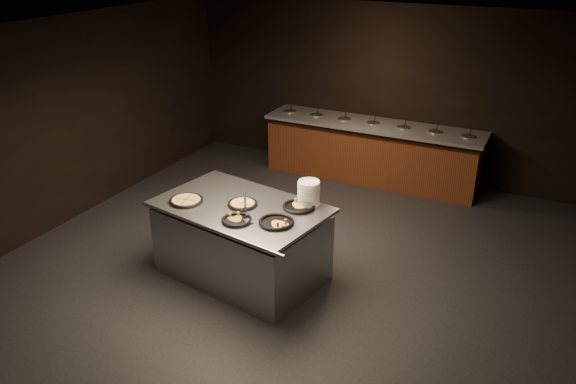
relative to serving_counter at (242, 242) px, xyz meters
name	(u,v)px	position (x,y,z in m)	size (l,w,h in m)	color
room	(274,172)	(0.43, 0.04, 0.99)	(7.02, 8.02, 2.92)	black
salad_bar	(371,155)	(0.43, 3.60, -0.02)	(3.70, 0.83, 1.18)	#592C15
serving_counter	(242,242)	(0.00, 0.00, 0.00)	(2.18, 1.61, 0.96)	#B5B7BC
plate_stack	(309,193)	(0.72, 0.38, 0.65)	(0.26, 0.26, 0.29)	white
pan_veggie_whole	(186,200)	(-0.63, -0.20, 0.52)	(0.41, 0.41, 0.04)	black
pan_cheese_whole	(243,204)	(0.02, 0.02, 0.52)	(0.36, 0.36, 0.04)	black
pan_cheese_slices_a	(299,206)	(0.65, 0.25, 0.52)	(0.38, 0.38, 0.04)	black
pan_cheese_slices_b	(237,220)	(0.18, -0.37, 0.52)	(0.35, 0.35, 0.04)	black
pan_veggie_slices	(276,222)	(0.59, -0.22, 0.52)	(0.40, 0.40, 0.04)	black
server_left	(244,201)	(0.08, -0.04, 0.58)	(0.27, 0.30, 0.18)	#B5B7BC
server_right	(245,213)	(0.22, -0.26, 0.57)	(0.27, 0.24, 0.16)	#B5B7BC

